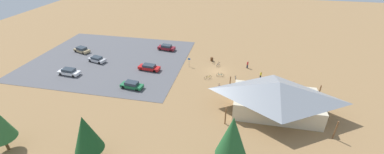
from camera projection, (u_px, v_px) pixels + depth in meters
The scene contains 25 objects.
ground at pixel (217, 71), 54.59m from camera, with size 160.00×160.00×0.00m, color #937047.
parking_lot_asphalt at pixel (110, 59), 59.95m from camera, with size 36.04×29.91×0.05m, color #56565B.
bike_pavilion at pixel (277, 96), 40.64m from camera, with size 16.19×10.34×5.63m.
trash_bin at pixel (212, 59), 59.00m from camera, with size 0.60×0.60×0.90m, color brown.
lot_sign at pixel (189, 61), 55.91m from camera, with size 0.56×0.08×2.20m.
pine_west at pixel (232, 137), 29.21m from camera, with size 3.84×3.84×8.15m.
pine_center at pixel (86, 133), 30.67m from camera, with size 3.68×3.68×7.22m.
bicycle_blue_back_row at pixel (218, 65), 56.63m from camera, with size 0.65×1.72×0.84m.
bicycle_silver_lone_east at pixel (255, 83), 49.58m from camera, with size 0.97×1.49×0.83m.
bicycle_orange_trailside at pixel (213, 61), 58.29m from camera, with size 0.48×1.80×0.91m.
bicycle_purple_yard_front at pixel (219, 87), 48.26m from camera, with size 0.65×1.74×0.88m.
bicycle_red_front_row at pixel (270, 79), 50.70m from camera, with size 1.12×1.40×0.88m.
bicycle_white_lone_west at pixel (236, 79), 50.98m from camera, with size 0.48×1.78×0.87m.
bicycle_yellow_edge_south at pixel (208, 77), 51.55m from camera, with size 1.42×0.98×0.76m.
bicycle_teal_yard_left at pixel (220, 75), 52.47m from camera, with size 1.63×0.48×0.83m.
bicycle_black_near_sign at pixel (235, 88), 47.76m from camera, with size 1.70×0.58×0.83m.
car_maroon_far_end at pixel (166, 47), 64.43m from camera, with size 4.59×2.26×1.42m.
car_tan_near_entry at pixel (82, 50), 63.23m from camera, with size 4.64×3.08×1.37m.
car_white_inner_stall at pixel (69, 72), 52.87m from camera, with size 4.78×2.08×1.40m.
car_red_front_row at pixel (149, 67), 54.73m from camera, with size 4.92×2.20×1.33m.
car_silver_back_corner at pixel (97, 59), 58.36m from camera, with size 4.56×2.69×1.29m.
car_green_aisle_side at pixel (132, 85), 48.17m from camera, with size 4.55×2.17×1.37m.
visitor_by_pavilion at pixel (293, 85), 47.98m from camera, with size 0.39×0.40×1.70m.
visitor_crossing_yard at pixel (248, 64), 55.54m from camera, with size 0.36×0.36×1.73m.
visitor_near_lot at pixel (261, 75), 51.33m from camera, with size 0.36×0.36×1.68m.
Camera 1 is at (-4.23, 48.27, 25.79)m, focal length 23.23 mm.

